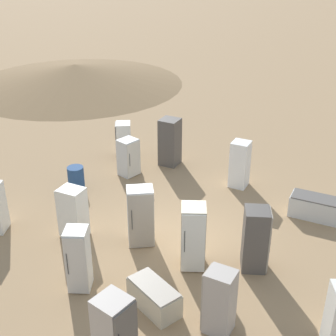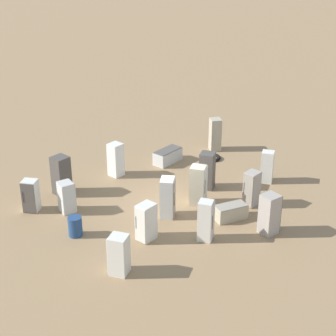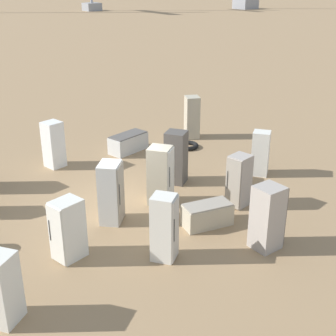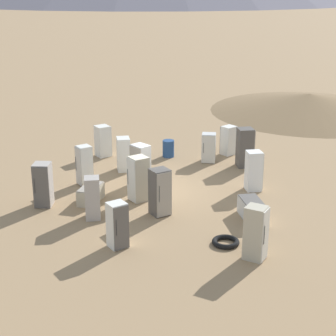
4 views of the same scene
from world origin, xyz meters
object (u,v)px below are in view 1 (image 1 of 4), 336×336
Objects in this scene: discarded_fridge_6 at (123,140)px; rusty_barrel at (76,178)px; discarded_fridge_11 at (154,297)px; discarded_fridge_1 at (316,207)px; discarded_fridge_10 at (219,302)px; discarded_fridge_5 at (73,213)px; discarded_fridge_2 at (240,164)px; discarded_fridge_9 at (78,259)px; discarded_fridge_3 at (256,239)px; discarded_fridge_13 at (115,334)px; discarded_fridge_7 at (170,142)px; discarded_fridge_14 at (193,237)px; discarded_fridge_4 at (129,157)px; discarded_fridge_15 at (141,216)px.

discarded_fridge_6 reaches higher than rusty_barrel.
discarded_fridge_1 is at bearing 0.63° from discarded_fridge_11.
discarded_fridge_6 is 10.06m from discarded_fridge_10.
discarded_fridge_5 reaches higher than discarded_fridge_1.
discarded_fridge_5 is 1.87× the size of rusty_barrel.
rusty_barrel is at bearing -150.64° from discarded_fridge_2.
rusty_barrel is (-3.42, -4.25, -0.46)m from discarded_fridge_9.
discarded_fridge_3 is at bearing 91.73° from rusty_barrel.
discarded_fridge_1 is 1.06× the size of discarded_fridge_10.
discarded_fridge_1 is 0.95× the size of discarded_fridge_3.
discarded_fridge_13 is (4.78, -0.52, -0.03)m from discarded_fridge_3.
discarded_fridge_13 reaches higher than rusty_barrel.
discarded_fridge_5 is 5.90m from discarded_fridge_7.
discarded_fridge_13 reaches higher than discarded_fridge_5.
discarded_fridge_14 is 6.01m from rusty_barrel.
discarded_fridge_5 is 3.85m from discarded_fridge_14.
discarded_fridge_7 is 8.28m from discarded_fridge_11.
discarded_fridge_9 reaches higher than discarded_fridge_2.
discarded_fridge_9 is 1.17× the size of discarded_fridge_11.
discarded_fridge_14 is at bearing -88.54° from discarded_fridge_3.
discarded_fridge_3 is at bearing 77.60° from discarded_fridge_4.
rusty_barrel is at bearing -59.83° from discarded_fridge_15.
discarded_fridge_6 is 8.13m from discarded_fridge_9.
discarded_fridge_3 is 1.03× the size of discarded_fridge_13.
discarded_fridge_15 is (0.14, -1.83, -0.02)m from discarded_fridge_14.
discarded_fridge_13 is at bearing 117.85° from discarded_fridge_9.
discarded_fridge_11 is (6.54, -1.24, -0.03)m from discarded_fridge_1.
discarded_fridge_5 is 2.46m from discarded_fridge_9.
discarded_fridge_2 is 1.05× the size of discarded_fridge_10.
discarded_fridge_1 is at bearing -151.83° from discarded_fridge_9.
discarded_fridge_11 is at bearing 66.22° from rusty_barrel.
discarded_fridge_2 is 1.15× the size of discarded_fridge_11.
discarded_fridge_14 is (1.02, -1.36, 0.02)m from discarded_fridge_3.
rusty_barrel is at bearing 77.55° from discarded_fridge_11.
discarded_fridge_5 is 5.59m from discarded_fridge_10.
discarded_fridge_6 is 0.79× the size of discarded_fridge_7.
discarded_fridge_11 is (5.82, 6.88, -0.42)m from discarded_fridge_6.
discarded_fridge_15 is (4.76, 2.86, -0.03)m from discarded_fridge_7.
discarded_fridge_15 reaches higher than discarded_fridge_11.
discarded_fridge_15 reaches higher than discarded_fridge_9.
discarded_fridge_15 is (-1.39, -3.75, 0.09)m from discarded_fridge_10.
discarded_fridge_4 is 1.64m from discarded_fridge_6.
discarded_fridge_13 is 4.50m from discarded_fridge_15.
discarded_fridge_2 is 4.98m from discarded_fridge_15.
discarded_fridge_5 is 4.07m from discarded_fridge_11.
rusty_barrel is at bearing 147.58° from discarded_fridge_6.
discarded_fridge_4 is at bearing 7.49° from discarded_fridge_5.
discarded_fridge_9 reaches higher than discarded_fridge_4.
discarded_fridge_3 reaches higher than discarded_fridge_4.
rusty_barrel is at bearing 61.93° from discarded_fridge_10.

